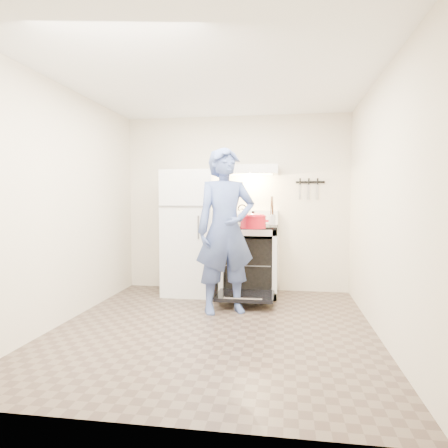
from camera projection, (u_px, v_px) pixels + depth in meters
The scene contains 15 objects.
floor at pixel (214, 328), 4.07m from camera, with size 3.60×3.60×0.00m, color brown.
back_wall at pixel (236, 203), 5.77m from camera, with size 3.20×0.02×2.50m, color beige.
refrigerator at pixel (191, 232), 5.54m from camera, with size 0.70×0.70×1.70m, color white.
stove_body at pixel (249, 261), 5.46m from camera, with size 0.76×0.65×0.92m, color white.
cooktop at pixel (250, 227), 5.43m from camera, with size 0.76×0.65×0.03m, color black.
backsplash at pixel (251, 218), 5.71m from camera, with size 0.76×0.07×0.20m, color white.
oven_door at pixel (245, 296), 4.90m from camera, with size 0.70×0.54×0.04m, color black.
oven_rack at pixel (249, 263), 5.46m from camera, with size 0.60×0.52×0.01m, color slate.
range_hood at pixel (250, 170), 5.46m from camera, with size 0.76×0.50×0.12m, color white.
knife_strip at pixel (310, 182), 5.58m from camera, with size 0.40×0.02×0.03m, color black.
pizza_stone at pixel (251, 263), 5.39m from camera, with size 0.35×0.35×0.02m, color #80634B.
tea_kettle at pixel (242, 215), 5.54m from camera, with size 0.24×0.20×0.29m, color #BBBABF, non-canonical shape.
utensil_jar at pixel (272, 220), 5.22m from camera, with size 0.09×0.09×0.13m, color silver.
person at pixel (226, 231), 4.58m from camera, with size 0.69×0.45×1.90m, color navy.
dutch_oven at pixel (253, 222), 4.86m from camera, with size 0.38×0.31×0.24m, color red, non-canonical shape.
Camera 1 is at (0.71, -3.94, 1.30)m, focal length 32.00 mm.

